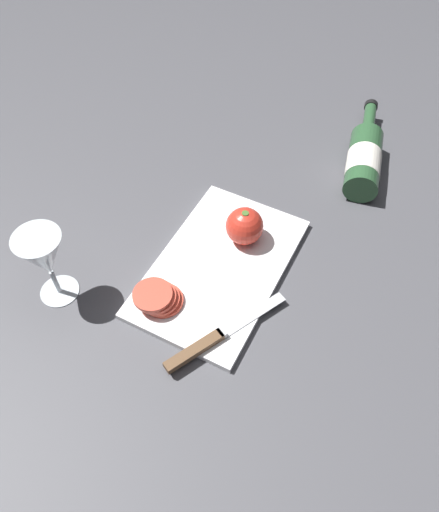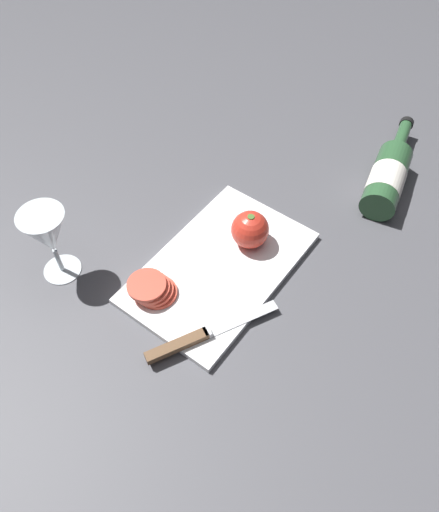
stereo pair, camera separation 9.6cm
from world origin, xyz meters
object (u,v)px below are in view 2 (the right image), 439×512
(wine_glass, at_px, (48,236))
(knife, at_px, (189,341))
(whole_tomato, at_px, (250,230))
(tomato_slice_stack_near, at_px, (152,289))
(wine_bottle, at_px, (388,176))

(wine_glass, relative_size, knife, 0.68)
(whole_tomato, relative_size, tomato_slice_stack_near, 0.87)
(whole_tomato, relative_size, knife, 0.32)
(wine_glass, height_order, knife, wine_glass)
(knife, xyz_separation_m, tomato_slice_stack_near, (0.04, 0.12, 0.01))
(whole_tomato, bearing_deg, tomato_slice_stack_near, 160.94)
(whole_tomato, distance_m, knife, 0.26)
(wine_bottle, xyz_separation_m, wine_glass, (-0.59, 0.41, 0.07))
(wine_glass, xyz_separation_m, whole_tomato, (0.27, -0.26, -0.05))
(wine_glass, distance_m, whole_tomato, 0.38)
(wine_glass, bearing_deg, whole_tomato, -43.96)
(tomato_slice_stack_near, bearing_deg, whole_tomato, -19.06)
(wine_bottle, xyz_separation_m, knife, (-0.57, 0.10, -0.02))
(wine_glass, distance_m, tomato_slice_stack_near, 0.21)
(knife, distance_m, tomato_slice_stack_near, 0.13)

